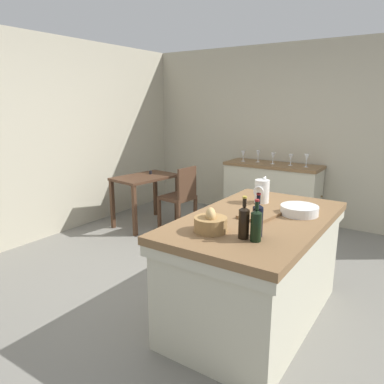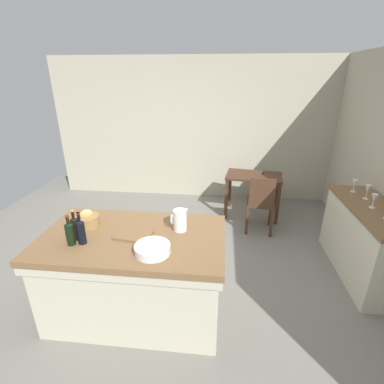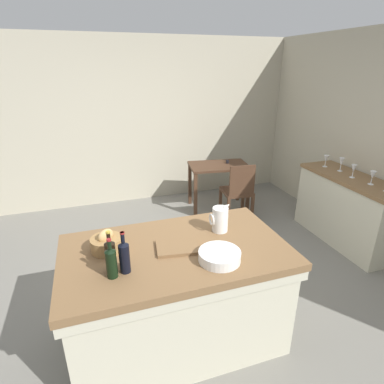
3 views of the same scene
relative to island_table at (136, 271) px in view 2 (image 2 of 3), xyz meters
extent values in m
plane|color=slate|center=(0.25, 0.56, -0.48)|extent=(6.76, 6.76, 0.00)
cube|color=#B2AA93|center=(0.25, 3.16, 0.82)|extent=(5.32, 0.12, 2.60)
cube|color=brown|center=(0.00, 0.00, 0.38)|extent=(1.70, 0.99, 0.06)
cube|color=beige|center=(0.00, 0.00, 0.31)|extent=(1.68, 0.97, 0.08)
cube|color=beige|center=(0.00, 0.00, -0.06)|extent=(1.62, 0.91, 0.82)
cube|color=brown|center=(2.51, 0.86, 0.39)|extent=(0.52, 1.40, 0.04)
cube|color=beige|center=(2.51, 0.86, -0.05)|extent=(0.49, 1.37, 0.84)
cube|color=#472D1E|center=(1.34, 2.33, 0.24)|extent=(0.97, 0.68, 0.04)
cube|color=#472D1E|center=(0.90, 2.15, -0.13)|extent=(0.06, 0.06, 0.70)
cube|color=#472D1E|center=(1.72, 2.03, -0.13)|extent=(0.06, 0.06, 0.70)
cube|color=#472D1E|center=(0.97, 2.63, -0.13)|extent=(0.06, 0.06, 0.70)
cube|color=#472D1E|center=(1.79, 2.52, -0.13)|extent=(0.06, 0.06, 0.70)
cylinder|color=black|center=(1.50, 2.36, 0.28)|extent=(0.04, 0.04, 0.05)
cube|color=#472D1E|center=(1.41, 1.81, 0.00)|extent=(0.44, 0.44, 0.04)
cube|color=#472D1E|center=(1.39, 1.63, 0.23)|extent=(0.36, 0.07, 0.42)
cube|color=#472D1E|center=(1.61, 1.97, -0.25)|extent=(0.04, 0.04, 0.45)
cube|color=#472D1E|center=(1.25, 2.01, -0.25)|extent=(0.04, 0.04, 0.45)
cube|color=#472D1E|center=(1.57, 1.61, -0.25)|extent=(0.04, 0.04, 0.45)
cube|color=#472D1E|center=(1.21, 1.65, -0.25)|extent=(0.04, 0.04, 0.45)
cylinder|color=white|center=(0.42, 0.15, 0.51)|extent=(0.13, 0.13, 0.21)
cone|color=white|center=(0.48, 0.15, 0.62)|extent=(0.07, 0.04, 0.06)
torus|color=white|center=(0.35, 0.15, 0.52)|extent=(0.02, 0.10, 0.10)
cylinder|color=white|center=(0.25, -0.25, 0.44)|extent=(0.30, 0.30, 0.07)
cylinder|color=olive|center=(-0.49, 0.14, 0.46)|extent=(0.23, 0.23, 0.10)
ellipsoid|color=tan|center=(-0.49, 0.14, 0.53)|extent=(0.14, 0.13, 0.10)
cube|color=brown|center=(0.01, -0.01, 0.42)|extent=(0.35, 0.27, 0.02)
cylinder|color=black|center=(-0.40, -0.17, 0.51)|extent=(0.07, 0.07, 0.20)
cone|color=black|center=(-0.40, -0.17, 0.62)|extent=(0.07, 0.07, 0.02)
cylinder|color=black|center=(-0.40, -0.17, 0.67)|extent=(0.03, 0.03, 0.07)
cylinder|color=maroon|center=(-0.40, -0.17, 0.70)|extent=(0.03, 0.03, 0.01)
cylinder|color=black|center=(-0.48, -0.11, 0.50)|extent=(0.07, 0.07, 0.20)
cone|color=black|center=(-0.48, -0.11, 0.61)|extent=(0.07, 0.07, 0.02)
cylinder|color=black|center=(-0.48, -0.11, 0.66)|extent=(0.03, 0.03, 0.07)
cylinder|color=#B29933|center=(-0.48, -0.11, 0.69)|extent=(0.03, 0.03, 0.01)
cylinder|color=black|center=(-0.48, -0.20, 0.50)|extent=(0.07, 0.07, 0.19)
cone|color=black|center=(-0.48, -0.20, 0.61)|extent=(0.07, 0.07, 0.02)
cylinder|color=black|center=(-0.48, -0.20, 0.65)|extent=(0.03, 0.03, 0.07)
cylinder|color=maroon|center=(-0.48, -0.20, 0.68)|extent=(0.03, 0.03, 0.01)
cylinder|color=white|center=(2.49, 0.86, 0.41)|extent=(0.06, 0.06, 0.00)
cylinder|color=white|center=(2.49, 0.86, 0.45)|extent=(0.01, 0.01, 0.07)
cone|color=white|center=(2.49, 0.86, 0.53)|extent=(0.07, 0.07, 0.09)
cylinder|color=white|center=(2.53, 1.11, 0.41)|extent=(0.06, 0.06, 0.00)
cylinder|color=white|center=(2.53, 1.11, 0.45)|extent=(0.01, 0.01, 0.07)
cone|color=white|center=(2.53, 1.11, 0.54)|extent=(0.07, 0.07, 0.10)
cylinder|color=white|center=(2.48, 1.33, 0.41)|extent=(0.06, 0.06, 0.00)
cylinder|color=white|center=(2.48, 1.33, 0.45)|extent=(0.01, 0.01, 0.06)
cone|color=white|center=(2.48, 1.33, 0.52)|extent=(0.07, 0.07, 0.09)
camera|label=1|loc=(-2.57, -1.10, 1.29)|focal=34.21mm
camera|label=2|loc=(0.79, -2.17, 1.76)|focal=26.26mm
camera|label=3|loc=(-0.53, -1.97, 1.69)|focal=29.40mm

